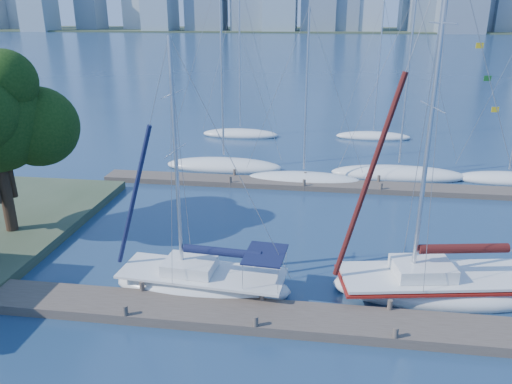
# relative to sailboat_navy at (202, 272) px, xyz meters

# --- Properties ---
(ground) EXTENTS (700.00, 700.00, 0.00)m
(ground) POSITION_rel_sailboat_navy_xyz_m (2.69, -1.89, -0.88)
(ground) COLOR navy
(ground) RESTS_ON ground
(near_dock) EXTENTS (26.00, 2.00, 0.40)m
(near_dock) POSITION_rel_sailboat_navy_xyz_m (2.69, -1.89, -0.68)
(near_dock) COLOR #4B4037
(near_dock) RESTS_ON ground
(far_dock) EXTENTS (30.00, 1.80, 0.36)m
(far_dock) POSITION_rel_sailboat_navy_xyz_m (4.69, 14.11, -0.70)
(far_dock) COLOR #4B4037
(far_dock) RESTS_ON ground
(far_shore) EXTENTS (800.00, 100.00, 1.50)m
(far_shore) POSITION_rel_sailboat_navy_xyz_m (2.69, 318.11, -0.88)
(far_shore) COLOR #38472D
(far_shore) RESTS_ON ground
(sailboat_navy) EXTENTS (7.73, 3.06, 11.00)m
(sailboat_navy) POSITION_rel_sailboat_navy_xyz_m (0.00, 0.00, 0.00)
(sailboat_navy) COLOR white
(sailboat_navy) RESTS_ON ground
(sailboat_maroon) EXTENTS (8.78, 4.17, 14.29)m
(sailboat_maroon) POSITION_rel_sailboat_navy_xyz_m (9.70, 0.97, 0.24)
(sailboat_maroon) COLOR white
(sailboat_maroon) RESTS_ON ground
(bg_boat_1) EXTENTS (9.09, 3.48, 14.31)m
(bg_boat_1) POSITION_rel_sailboat_navy_xyz_m (-2.57, 17.35, -0.59)
(bg_boat_1) COLOR white
(bg_boat_1) RESTS_ON ground
(bg_boat_2) EXTENTS (8.04, 2.22, 11.90)m
(bg_boat_2) POSITION_rel_sailboat_navy_xyz_m (3.57, 14.98, -0.64)
(bg_boat_2) COLOR white
(bg_boat_2) RESTS_ON ground
(bg_boat_3) EXTENTS (9.73, 6.07, 12.80)m
(bg_boat_3) POSITION_rel_sailboat_navy_xyz_m (10.26, 17.13, -0.61)
(bg_boat_3) COLOR white
(bg_boat_3) RESTS_ON ground
(bg_boat_5) EXTENTS (7.32, 4.05, 12.17)m
(bg_boat_5) POSITION_rel_sailboat_navy_xyz_m (17.75, 17.13, -0.64)
(bg_boat_5) COLOR white
(bg_boat_5) RESTS_ON ground
(bg_boat_6) EXTENTS (7.51, 4.99, 14.57)m
(bg_boat_6) POSITION_rel_sailboat_navy_xyz_m (-3.09, 27.92, -0.61)
(bg_boat_6) COLOR white
(bg_boat_6) RESTS_ON ground
(bg_boat_7) EXTENTS (7.11, 4.56, 12.55)m
(bg_boat_7) POSITION_rel_sailboat_navy_xyz_m (9.44, 28.84, -0.65)
(bg_boat_7) COLOR white
(bg_boat_7) RESTS_ON ground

